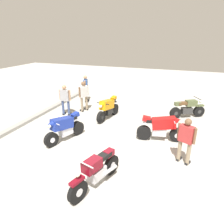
# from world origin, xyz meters

# --- Properties ---
(ground_plane) EXTENTS (40.00, 40.00, 0.00)m
(ground_plane) POSITION_xyz_m (0.00, 0.00, 0.00)
(ground_plane) COLOR #ADAAA3
(curb_edge) EXTENTS (14.00, 0.30, 0.15)m
(curb_edge) POSITION_xyz_m (0.00, 4.60, 0.07)
(curb_edge) COLOR gray
(curb_edge) RESTS_ON ground
(motorcycle_blue_sportbike) EXTENTS (1.90, 0.92, 1.14)m
(motorcycle_blue_sportbike) POSITION_xyz_m (-0.06, 1.78, 0.59)
(motorcycle_blue_sportbike) COLOR black
(motorcycle_blue_sportbike) RESTS_ON ground
(motorcycle_red_sportbike) EXTENTS (0.73, 1.95, 1.14)m
(motorcycle_red_sportbike) POSITION_xyz_m (1.27, -1.97, 0.59)
(motorcycle_red_sportbike) COLOR black
(motorcycle_red_sportbike) RESTS_ON ground
(motorcycle_orange_sportbike) EXTENTS (1.95, 0.71, 1.14)m
(motorcycle_orange_sportbike) POSITION_xyz_m (2.72, 0.93, 0.59)
(motorcycle_orange_sportbike) COLOR black
(motorcycle_orange_sportbike) RESTS_ON ground
(motorcycle_maroon_cruiser) EXTENTS (2.03, 0.91, 1.09)m
(motorcycle_maroon_cruiser) POSITION_xyz_m (-2.11, -0.57, 0.52)
(motorcycle_maroon_cruiser) COLOR black
(motorcycle_maroon_cruiser) RESTS_ON ground
(motorcycle_olive_vintage) EXTENTS (1.12, 1.77, 1.07)m
(motorcycle_olive_vintage) POSITION_xyz_m (4.29, -2.99, 0.49)
(motorcycle_olive_vintage) COLOR black
(motorcycle_olive_vintage) RESTS_ON ground
(person_in_blue_shirt) EXTENTS (0.65, 0.44, 1.73)m
(person_in_blue_shirt) POSITION_xyz_m (4.94, 3.31, 0.99)
(person_in_blue_shirt) COLOR gray
(person_in_blue_shirt) RESTS_ON ground
(person_in_white_shirt) EXTENTS (0.64, 0.46, 1.73)m
(person_in_white_shirt) POSITION_xyz_m (3.32, 2.61, 0.99)
(person_in_white_shirt) COLOR gray
(person_in_white_shirt) RESTS_ON ground
(person_in_red_shirt) EXTENTS (0.46, 0.62, 1.65)m
(person_in_red_shirt) POSITION_xyz_m (-0.05, -2.90, 0.94)
(person_in_red_shirt) COLOR gray
(person_in_red_shirt) RESTS_ON ground
(person_in_gray_shirt) EXTENTS (0.35, 0.66, 1.68)m
(person_in_gray_shirt) POSITION_xyz_m (2.40, 3.26, 0.96)
(person_in_gray_shirt) COLOR #384772
(person_in_gray_shirt) RESTS_ON ground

